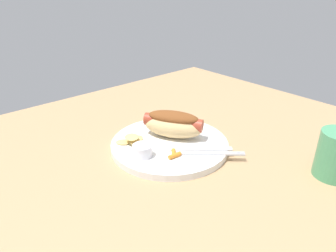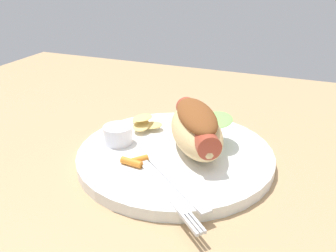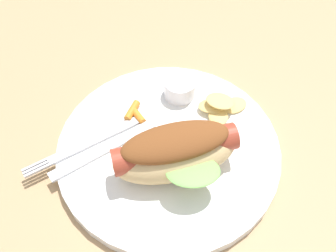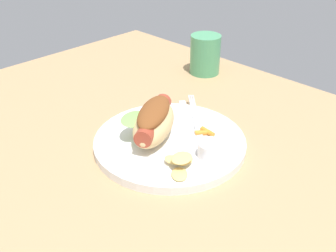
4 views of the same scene
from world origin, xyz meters
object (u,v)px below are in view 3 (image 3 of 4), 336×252
(sauce_ramekin, at_px, (180,88))
(carrot_garnish, at_px, (135,113))
(knife, at_px, (104,149))
(plate, at_px, (168,150))
(chips_pile, at_px, (221,106))
(fork, at_px, (88,143))
(hot_dog, at_px, (175,151))

(sauce_ramekin, height_order, carrot_garnish, sauce_ramekin)
(knife, bearing_deg, plate, 149.40)
(knife, xyz_separation_m, chips_pile, (-0.10, 0.13, 0.01))
(chips_pile, bearing_deg, sauce_ramekin, -102.70)
(fork, distance_m, chips_pile, 0.18)
(chips_pile, bearing_deg, fork, -56.64)
(sauce_ramekin, height_order, chips_pile, sauce_ramekin)
(fork, bearing_deg, knife, 125.04)
(hot_dog, xyz_separation_m, sauce_ramekin, (-0.11, -0.02, -0.02))
(sauce_ramekin, distance_m, fork, 0.14)
(plate, bearing_deg, sauce_ramekin, -174.07)
(hot_dog, distance_m, sauce_ramekin, 0.12)
(plate, relative_size, hot_dog, 1.75)
(plate, bearing_deg, hot_dog, 31.46)
(carrot_garnish, bearing_deg, fork, -33.84)
(knife, height_order, carrot_garnish, carrot_garnish)
(plate, xyz_separation_m, chips_pile, (-0.07, 0.05, 0.02))
(plate, distance_m, fork, 0.10)
(plate, bearing_deg, fork, -76.13)
(sauce_ramekin, relative_size, knife, 0.30)
(fork, height_order, carrot_garnish, carrot_garnish)
(fork, distance_m, carrot_garnish, 0.07)
(plate, xyz_separation_m, carrot_garnish, (-0.04, -0.06, 0.01))
(sauce_ramekin, relative_size, chips_pile, 0.60)
(hot_dog, bearing_deg, plate, -89.64)
(fork, xyz_separation_m, carrot_garnish, (-0.06, 0.04, 0.00))
(sauce_ramekin, xyz_separation_m, chips_pile, (0.01, 0.06, -0.00))
(knife, bearing_deg, chips_pile, 168.23)
(plate, distance_m, sauce_ramekin, 0.09)
(sauce_ramekin, xyz_separation_m, carrot_garnish, (0.05, -0.05, -0.01))
(carrot_garnish, bearing_deg, chips_pile, 109.05)
(plate, xyz_separation_m, fork, (0.02, -0.10, 0.01))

